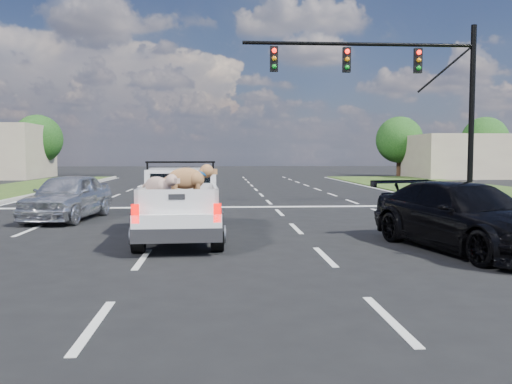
# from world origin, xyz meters

# --- Properties ---
(ground) EXTENTS (160.00, 160.00, 0.00)m
(ground) POSITION_xyz_m (0.00, 0.00, 0.00)
(ground) COLOR black
(ground) RESTS_ON ground
(road_markings) EXTENTS (17.75, 60.00, 0.01)m
(road_markings) POSITION_xyz_m (0.00, 6.56, 0.01)
(road_markings) COLOR silver
(road_markings) RESTS_ON ground
(traffic_signal) EXTENTS (9.11, 0.31, 7.00)m
(traffic_signal) POSITION_xyz_m (7.20, 10.50, 4.73)
(traffic_signal) COLOR black
(traffic_signal) RESTS_ON ground
(building_right) EXTENTS (12.00, 7.00, 3.60)m
(building_right) POSITION_xyz_m (22.00, 34.00, 1.80)
(building_right) COLOR tan
(building_right) RESTS_ON ground
(tree_far_c) EXTENTS (4.20, 4.20, 5.40)m
(tree_far_c) POSITION_xyz_m (-16.00, 38.00, 3.29)
(tree_far_c) COLOR #332114
(tree_far_c) RESTS_ON ground
(tree_far_d) EXTENTS (4.20, 4.20, 5.40)m
(tree_far_d) POSITION_xyz_m (16.00, 38.00, 3.29)
(tree_far_d) COLOR #332114
(tree_far_d) RESTS_ON ground
(tree_far_e) EXTENTS (4.20, 4.20, 5.40)m
(tree_far_e) POSITION_xyz_m (24.00, 38.00, 3.29)
(tree_far_e) COLOR #332114
(tree_far_e) RESTS_ON ground
(pickup_truck) EXTENTS (2.00, 4.93, 1.82)m
(pickup_truck) POSITION_xyz_m (-1.21, 2.63, 0.86)
(pickup_truck) COLOR black
(pickup_truck) RESTS_ON ground
(silver_sedan) EXTENTS (2.19, 4.34, 1.42)m
(silver_sedan) POSITION_xyz_m (-4.91, 6.52, 0.71)
(silver_sedan) COLOR silver
(silver_sedan) RESTS_ON ground
(black_coupe) EXTENTS (3.08, 5.19, 1.41)m
(black_coupe) POSITION_xyz_m (4.76, 0.52, 0.70)
(black_coupe) COLOR black
(black_coupe) RESTS_ON ground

